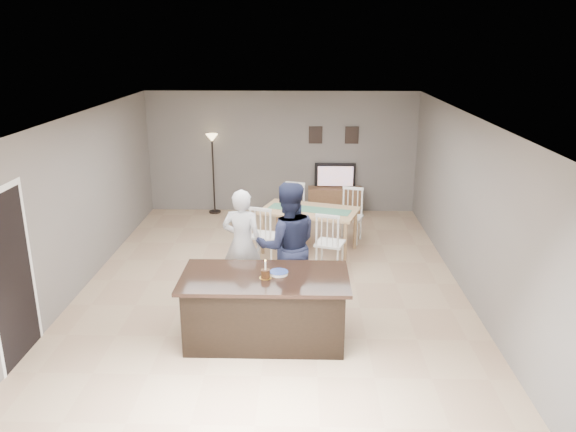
{
  "coord_description": "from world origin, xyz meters",
  "views": [
    {
      "loc": [
        0.47,
        -8.37,
        3.8
      ],
      "look_at": [
        0.26,
        -0.3,
        1.23
      ],
      "focal_mm": 35.0,
      "sensor_mm": 36.0,
      "label": 1
    }
  ],
  "objects_px": {
    "television": "(335,176)",
    "dining_table": "(309,217)",
    "man": "(288,246)",
    "tv_console": "(335,201)",
    "birthday_cake": "(265,274)",
    "kitchen_island": "(265,307)",
    "plate_stack": "(279,273)",
    "woman": "(242,243)",
    "floor_lamp": "(212,152)"
  },
  "relations": [
    {
      "from": "kitchen_island",
      "to": "plate_stack",
      "type": "distance_m",
      "value": 0.5
    },
    {
      "from": "tv_console",
      "to": "kitchen_island",
      "type": "bearing_deg",
      "value": -102.16
    },
    {
      "from": "man",
      "to": "floor_lamp",
      "type": "distance_m",
      "value": 4.97
    },
    {
      "from": "kitchen_island",
      "to": "plate_stack",
      "type": "bearing_deg",
      "value": 18.79
    },
    {
      "from": "floor_lamp",
      "to": "woman",
      "type": "bearing_deg",
      "value": -75.57
    },
    {
      "from": "television",
      "to": "plate_stack",
      "type": "bearing_deg",
      "value": 79.59
    },
    {
      "from": "tv_console",
      "to": "birthday_cake",
      "type": "distance_m",
      "value": 5.79
    },
    {
      "from": "tv_console",
      "to": "floor_lamp",
      "type": "relative_size",
      "value": 0.67
    },
    {
      "from": "kitchen_island",
      "to": "birthday_cake",
      "type": "bearing_deg",
      "value": -77.53
    },
    {
      "from": "woman",
      "to": "floor_lamp",
      "type": "height_order",
      "value": "floor_lamp"
    },
    {
      "from": "man",
      "to": "tv_console",
      "type": "bearing_deg",
      "value": -110.18
    },
    {
      "from": "woman",
      "to": "birthday_cake",
      "type": "bearing_deg",
      "value": 116.54
    },
    {
      "from": "woman",
      "to": "floor_lamp",
      "type": "bearing_deg",
      "value": -66.53
    },
    {
      "from": "plate_stack",
      "to": "dining_table",
      "type": "xyz_separation_m",
      "value": [
        0.43,
        3.17,
        -0.25
      ]
    },
    {
      "from": "tv_console",
      "to": "plate_stack",
      "type": "distance_m",
      "value": 5.64
    },
    {
      "from": "woman",
      "to": "man",
      "type": "relative_size",
      "value": 0.89
    },
    {
      "from": "woman",
      "to": "man",
      "type": "bearing_deg",
      "value": 160.51
    },
    {
      "from": "birthday_cake",
      "to": "plate_stack",
      "type": "relative_size",
      "value": 1.0
    },
    {
      "from": "woman",
      "to": "television",
      "type": "bearing_deg",
      "value": -101.79
    },
    {
      "from": "man",
      "to": "floor_lamp",
      "type": "bearing_deg",
      "value": -77.54
    },
    {
      "from": "plate_stack",
      "to": "woman",
      "type": "bearing_deg",
      "value": 115.17
    },
    {
      "from": "birthday_cake",
      "to": "plate_stack",
      "type": "distance_m",
      "value": 0.2
    },
    {
      "from": "kitchen_island",
      "to": "dining_table",
      "type": "distance_m",
      "value": 3.29
    },
    {
      "from": "woman",
      "to": "birthday_cake",
      "type": "relative_size",
      "value": 6.8
    },
    {
      "from": "floor_lamp",
      "to": "man",
      "type": "bearing_deg",
      "value": -68.83
    },
    {
      "from": "birthday_cake",
      "to": "woman",
      "type": "bearing_deg",
      "value": 107.51
    },
    {
      "from": "television",
      "to": "dining_table",
      "type": "height_order",
      "value": "television"
    },
    {
      "from": "kitchen_island",
      "to": "woman",
      "type": "height_order",
      "value": "woman"
    },
    {
      "from": "woman",
      "to": "man",
      "type": "height_order",
      "value": "man"
    },
    {
      "from": "kitchen_island",
      "to": "man",
      "type": "height_order",
      "value": "man"
    },
    {
      "from": "television",
      "to": "dining_table",
      "type": "xyz_separation_m",
      "value": [
        -0.6,
        -2.42,
        -0.2
      ]
    },
    {
      "from": "birthday_cake",
      "to": "plate_stack",
      "type": "xyz_separation_m",
      "value": [
        0.16,
        0.12,
        -0.04
      ]
    },
    {
      "from": "tv_console",
      "to": "dining_table",
      "type": "distance_m",
      "value": 2.45
    },
    {
      "from": "floor_lamp",
      "to": "tv_console",
      "type": "bearing_deg",
      "value": -0.42
    },
    {
      "from": "television",
      "to": "floor_lamp",
      "type": "height_order",
      "value": "floor_lamp"
    },
    {
      "from": "tv_console",
      "to": "floor_lamp",
      "type": "bearing_deg",
      "value": 179.58
    },
    {
      "from": "kitchen_island",
      "to": "dining_table",
      "type": "xyz_separation_m",
      "value": [
        0.6,
        3.22,
        0.21
      ]
    },
    {
      "from": "television",
      "to": "man",
      "type": "distance_m",
      "value": 4.76
    },
    {
      "from": "tv_console",
      "to": "plate_stack",
      "type": "bearing_deg",
      "value": -100.54
    },
    {
      "from": "kitchen_island",
      "to": "tv_console",
      "type": "bearing_deg",
      "value": 77.84
    },
    {
      "from": "plate_stack",
      "to": "dining_table",
      "type": "height_order",
      "value": "dining_table"
    },
    {
      "from": "man",
      "to": "plate_stack",
      "type": "relative_size",
      "value": 7.7
    },
    {
      "from": "floor_lamp",
      "to": "birthday_cake",
      "type": "bearing_deg",
      "value": -74.79
    },
    {
      "from": "dining_table",
      "to": "kitchen_island",
      "type": "bearing_deg",
      "value": -83.15
    },
    {
      "from": "tv_console",
      "to": "man",
      "type": "xyz_separation_m",
      "value": [
        -0.93,
        -4.6,
        0.64
      ]
    },
    {
      "from": "television",
      "to": "plate_stack",
      "type": "distance_m",
      "value": 5.67
    },
    {
      "from": "plate_stack",
      "to": "television",
      "type": "bearing_deg",
      "value": 79.59
    },
    {
      "from": "kitchen_island",
      "to": "man",
      "type": "xyz_separation_m",
      "value": [
        0.27,
        0.97,
        0.49
      ]
    },
    {
      "from": "television",
      "to": "birthday_cake",
      "type": "height_order",
      "value": "birthday_cake"
    },
    {
      "from": "plate_stack",
      "to": "floor_lamp",
      "type": "bearing_deg",
      "value": 107.07
    }
  ]
}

